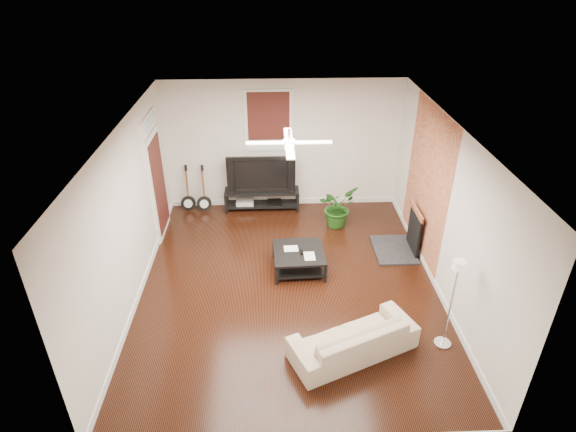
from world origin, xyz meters
The scene contains 14 objects.
room centered at (0.00, 0.00, 1.40)m, with size 5.01×6.01×2.81m.
brick_accent centered at (2.49, 1.00, 1.40)m, with size 0.02×2.20×2.80m, color #B25639.
fireplace centered at (2.20, 1.00, 0.46)m, with size 0.80×1.10×0.92m, color black.
window_back centered at (-0.30, 2.97, 1.95)m, with size 1.00×0.06×1.30m, color #3B1510.
door_left centered at (-2.46, 1.90, 1.25)m, with size 0.08×1.00×2.50m, color white.
tv_stand centered at (-0.48, 2.78, 0.23)m, with size 1.62×0.43×0.45m, color black.
tv centered at (-0.48, 2.80, 0.87)m, with size 1.45×0.19×0.83m, color black.
coffee_table centered at (0.19, 0.49, 0.19)m, with size 0.89×0.89×0.37m, color black.
sofa centered at (0.84, -1.56, 0.27)m, with size 1.82×0.71×0.53m, color #C3AE92.
floor_lamp centered at (2.19, -1.46, 0.74)m, with size 0.24×0.24×1.49m, color silver, non-canonical shape.
potted_plant centered at (1.07, 2.01, 0.42)m, with size 0.76×0.66×0.85m, color #1D5017.
guitar_left centered at (-2.09, 2.75, 0.52)m, with size 0.32×0.23×1.03m, color black, non-canonical shape.
guitar_right centered at (-1.74, 2.72, 0.52)m, with size 0.32×0.23×1.03m, color black, non-canonical shape.
ceiling_fan centered at (0.00, 0.00, 2.60)m, with size 1.24×1.24×0.32m, color white, non-canonical shape.
Camera 1 is at (-0.27, -6.45, 5.06)m, focal length 29.46 mm.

